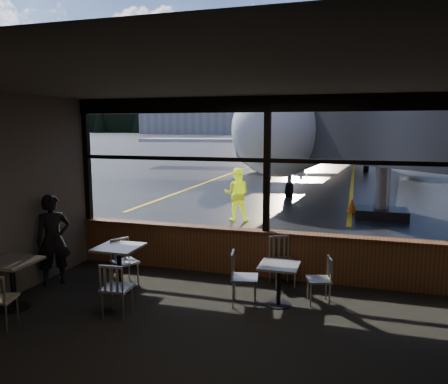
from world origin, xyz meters
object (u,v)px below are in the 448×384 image
at_px(cone_nose, 352,205).
at_px(ground_crew, 237,194).
at_px(jet_bridge, 429,139).
at_px(chair_mid_w, 125,263).
at_px(cafe_table_mid, 119,269).
at_px(chair_left_s, 0,300).
at_px(cafe_table_left, 13,285).
at_px(airliner, 334,92).
at_px(chair_near_n, 282,262).
at_px(chair_mid_s, 117,289).
at_px(chair_near_w, 245,279).
at_px(chair_near_e, 319,280).
at_px(passenger, 53,240).
at_px(cafe_table_near, 279,285).

bearing_deg(cone_nose, ground_crew, -145.34).
xyz_separation_m(jet_bridge, chair_mid_w, (-6.01, -6.71, -2.15)).
bearing_deg(jet_bridge, cone_nose, 136.97).
bearing_deg(cafe_table_mid, chair_mid_w, 99.42).
bearing_deg(jet_bridge, chair_mid_w, -131.84).
bearing_deg(chair_left_s, cafe_table_mid, 47.23).
bearing_deg(cafe_table_left, airliner, 81.37).
distance_m(airliner, cafe_table_left, 24.90).
height_order(chair_left_s, ground_crew, ground_crew).
bearing_deg(cafe_table_mid, chair_near_n, 21.60).
distance_m(cafe_table_left, chair_mid_s, 1.76).
bearing_deg(airliner, chair_near_w, -84.71).
height_order(chair_near_e, passenger, passenger).
height_order(chair_left_s, passenger, passenger).
bearing_deg(cafe_table_mid, ground_crew, 86.22).
xyz_separation_m(chair_near_w, ground_crew, (-1.88, 6.46, 0.38)).
height_order(airliner, cafe_table_near, airliner).
relative_size(jet_bridge, cafe_table_left, 14.62).
xyz_separation_m(chair_near_n, ground_crew, (-2.33, 5.39, 0.37)).
relative_size(chair_mid_w, chair_left_s, 1.02).
distance_m(jet_bridge, ground_crew, 5.83).
relative_size(cafe_table_near, chair_mid_s, 0.79).
xyz_separation_m(jet_bridge, chair_near_e, (-2.49, -6.53, -2.19)).
height_order(airliner, chair_left_s, airliner).
relative_size(chair_near_e, chair_mid_s, 0.91).
xyz_separation_m(chair_mid_w, cone_nose, (3.97, 8.62, -0.20)).
bearing_deg(cafe_table_mid, cafe_table_left, -135.87).
xyz_separation_m(chair_near_e, ground_crew, (-3.04, 6.02, 0.44)).
bearing_deg(passenger, cafe_table_mid, -44.67).
bearing_deg(jet_bridge, chair_near_n, -118.51).
bearing_deg(passenger, chair_near_w, -45.61).
bearing_deg(chair_near_w, chair_near_n, 145.80).
bearing_deg(cone_nose, cafe_table_left, -117.06).
bearing_deg(chair_left_s, ground_crew, 65.11).
distance_m(cafe_table_near, chair_near_n, 0.93).
distance_m(airliner, chair_near_e, 23.03).
relative_size(chair_near_e, ground_crew, 0.48).
bearing_deg(chair_mid_w, cone_nose, -171.54).
height_order(chair_near_e, chair_near_w, chair_near_w).
height_order(jet_bridge, cafe_table_mid, jet_bridge).
relative_size(chair_near_w, chair_mid_w, 1.05).
distance_m(cafe_table_near, passenger, 4.22).
relative_size(airliner, cafe_table_near, 48.54).
height_order(jet_bridge, cone_nose, jet_bridge).
relative_size(cafe_table_left, chair_left_s, 0.95).
xyz_separation_m(chair_near_w, cone_nose, (1.62, 8.87, -0.22)).
distance_m(chair_near_n, chair_mid_s, 3.04).
bearing_deg(cafe_table_near, airliner, 91.05).
height_order(cafe_table_left, chair_left_s, chair_left_s).
xyz_separation_m(chair_near_w, chair_mid_s, (-1.80, -0.97, -0.02)).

